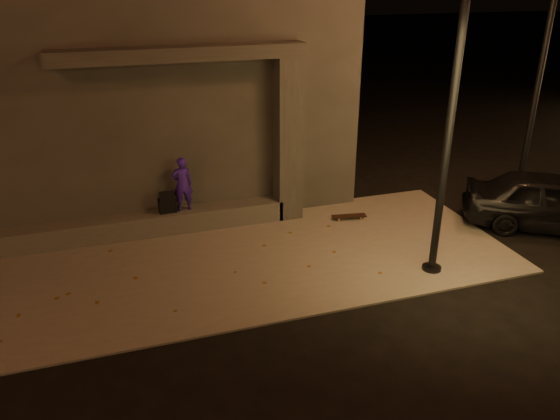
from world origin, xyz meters
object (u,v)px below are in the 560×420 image
object	(u,v)px
column	(288,140)
skateboard	(349,216)
skateboarder	(182,184)
backpack	(167,204)
car_a	(553,202)
street_lamp_0	(458,61)

from	to	relation	value
column	skateboard	size ratio (longest dim) A/B	4.48
column	skateboarder	world-z (taller)	column
skateboarder	skateboard	xyz separation A→B (m)	(3.64, -0.65, -0.98)
skateboarder	backpack	xyz separation A→B (m)	(-0.36, -0.00, -0.42)
skateboarder	car_a	bearing A→B (deg)	160.43
column	backpack	distance (m)	2.97
skateboarder	skateboard	distance (m)	3.82
street_lamp_0	car_a	world-z (taller)	street_lamp_0
street_lamp_0	car_a	bearing A→B (deg)	13.99
column	street_lamp_0	size ratio (longest dim) A/B	0.52
car_a	street_lamp_0	bearing A→B (deg)	135.89
skateboard	street_lamp_0	world-z (taller)	street_lamp_0
backpack	skateboard	distance (m)	4.08
skateboard	car_a	distance (m)	4.43
column	backpack	xyz separation A→B (m)	(-2.73, -0.00, -1.18)
backpack	skateboard	bearing A→B (deg)	-12.75
skateboard	car_a	size ratio (longest dim) A/B	0.22
skateboard	street_lamp_0	xyz separation A→B (m)	(0.54, -2.58, 3.80)
column	car_a	world-z (taller)	column
backpack	street_lamp_0	bearing A→B (deg)	-38.99
column	skateboarder	bearing A→B (deg)	180.00
column	backpack	world-z (taller)	column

